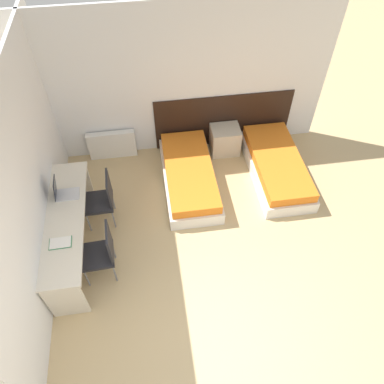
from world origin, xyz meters
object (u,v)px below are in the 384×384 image
bed_near_door (276,166)px  chair_near_laptop (102,198)px  chair_near_notebook (102,251)px  bed_near_window (189,176)px  nightstand (225,140)px  laptop (63,192)px

bed_near_door → chair_near_laptop: (-2.94, -0.56, 0.32)m
bed_near_door → chair_near_notebook: 3.31m
bed_near_window → chair_near_notebook: size_ratio=2.00×
chair_near_laptop → chair_near_notebook: size_ratio=1.00×
chair_near_notebook → nightstand: bearing=43.4°
bed_near_door → chair_near_notebook: bearing=-153.0°
chair_near_laptop → laptop: laptop is taller
nightstand → laptop: bearing=-153.0°
bed_near_window → chair_near_laptop: 1.54m
nightstand → chair_near_laptop: bearing=-149.2°
laptop → bed_near_window: bearing=16.5°
bed_near_window → chair_near_notebook: 2.08m
chair_near_laptop → nightstand: bearing=29.6°
nightstand → chair_near_notebook: bearing=-134.2°
bed_near_window → bed_near_door: 1.54m
nightstand → chair_near_laptop: 2.54m
nightstand → laptop: laptop is taller
nightstand → chair_near_notebook: 3.13m
nightstand → chair_near_laptop: (-2.17, -1.29, 0.25)m
bed_near_door → chair_near_notebook: (-2.94, -1.50, 0.32)m
bed_near_door → bed_near_window: bearing=180.0°
chair_near_laptop → chair_near_notebook: bearing=-91.2°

